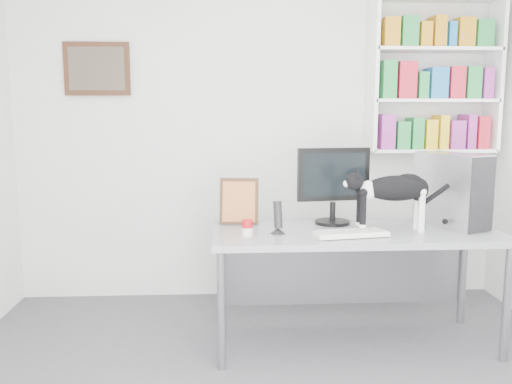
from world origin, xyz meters
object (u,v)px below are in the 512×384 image
soup_can (247,228)px  speaker (278,217)px  bookshelf (434,75)px  monitor (333,185)px  desk (354,288)px  leaning_print (239,200)px  cat (393,203)px  pc_tower (452,190)px  keyboard (350,234)px

soup_can → speaker: bearing=14.6°
bookshelf → monitor: bearing=-144.0°
bookshelf → soup_can: bookshelf is taller
desk → leaning_print: size_ratio=5.66×
bookshelf → monitor: 1.40m
leaning_print → cat: size_ratio=0.53×
monitor → pc_tower: bearing=-16.2°
cat → pc_tower: bearing=16.7°
desk → leaning_print: bearing=161.5°
monitor → speaker: 0.53m
speaker → cat: size_ratio=0.35×
speaker → soup_can: size_ratio=2.17×
keyboard → speaker: bearing=158.9°
bookshelf → desk: 1.90m
desk → cat: bearing=-14.2°
keyboard → soup_can: bearing=167.0°
keyboard → leaning_print: (-0.69, 0.41, 0.15)m
monitor → leaning_print: size_ratio=1.63×
bookshelf → speaker: 1.91m
desk → pc_tower: bearing=8.1°
bookshelf → desk: bearing=-132.3°
keyboard → soup_can: (-0.65, 0.04, 0.03)m
soup_can → cat: size_ratio=0.16×
monitor → keyboard: (0.04, -0.38, -0.25)m
soup_can → desk: bearing=9.0°
soup_can → monitor: bearing=29.1°
desk → monitor: monitor is taller
bookshelf → pc_tower: (-0.14, -0.80, -0.81)m
monitor → cat: (0.34, -0.28, -0.08)m
monitor → cat: bearing=-46.9°
soup_can → cat: bearing=3.6°
desk → speaker: 0.73m
soup_can → cat: (0.95, 0.06, 0.14)m
keyboard → leaning_print: leaning_print is taller
bookshelf → monitor: (-0.93, -0.68, -0.79)m
monitor → leaning_print: (-0.65, 0.02, -0.11)m
desk → keyboard: (-0.07, -0.16, 0.41)m
pc_tower → keyboard: bearing=175.6°
soup_can → pc_tower: bearing=8.8°
leaning_print → soup_can: bearing=-77.4°
bookshelf → keyboard: bookshelf is taller
leaning_print → speaker: bearing=-46.4°
bookshelf → desk: bookshelf is taller
leaning_print → pc_tower: bearing=-0.0°
desk → soup_can: bearing=-171.4°
desk → keyboard: 0.45m
pc_tower → desk: bearing=165.0°
bookshelf → cat: bookshelf is taller
speaker → soup_can: (-0.20, -0.05, -0.06)m
speaker → cat: 0.75m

